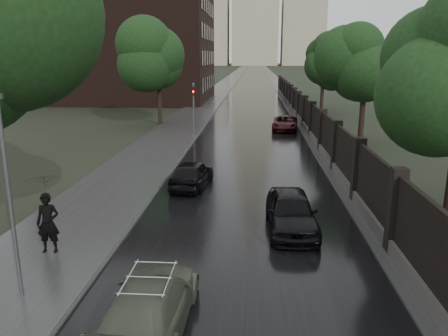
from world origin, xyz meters
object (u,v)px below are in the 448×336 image
Objects in this scene: volga_sedan at (150,304)px; traffic_light at (194,104)px; tree_right_b at (365,71)px; lamp_post at (10,199)px; hatchback_left at (192,174)px; tree_right_c at (324,66)px; car_right_near at (291,211)px; car_right_far at (285,123)px; tree_left_far at (158,64)px; pedestrian_umbrella at (45,191)px.

traffic_light is at bearing -83.16° from volga_sedan.
tree_right_b reaches higher than lamp_post.
hatchback_left is (-0.62, 10.91, 0.03)m from volga_sedan.
tree_right_c is 40.67m from lamp_post.
tree_right_b is 18.00m from tree_right_c.
car_right_near is 0.95× the size of car_right_far.
tree_right_c reaches higher than car_right_near.
tree_left_far reaches higher than volga_sedan.
traffic_light is at bearing 87.32° from lamp_post.
lamp_post is 1.28× the size of traffic_light.
car_right_near is 21.48m from car_right_far.
traffic_light is 1.39× the size of pedestrian_umbrella.
lamp_post is at bearing 80.03° from hatchback_left.
tree_right_b is 1.63× the size of car_right_far.
tree_left_far is 18.45m from tree_right_c.
traffic_light is 0.98× the size of car_right_near.
tree_right_c is 1.72× the size of car_right_near.
tree_left_far is at bearing -67.81° from hatchback_left.
hatchback_left is 8.32m from pedestrian_umbrella.
volga_sedan is at bearing -113.81° from tree_right_b.
tree_right_b is 1.00× the size of tree_right_c.
tree_left_far is 6.84m from traffic_light.
tree_right_c is at bearing -103.63° from hatchback_left.
traffic_light is at bearing -76.86° from hatchback_left.
tree_left_far is 1.98× the size of hatchback_left.
tree_right_b is at bearing -46.55° from car_right_far.
lamp_post is at bearing -13.44° from volga_sedan.
volga_sedan is 10.93m from hatchback_left.
traffic_light is 21.07m from pedestrian_umbrella.
pedestrian_umbrella is (-7.42, -2.58, 1.39)m from car_right_near.
tree_left_far is 11.94m from car_right_far.
tree_left_far reaches higher than pedestrian_umbrella.
car_right_near is (7.00, 5.07, -1.98)m from lamp_post.
car_right_far is at bearing -102.24° from hatchback_left.
car_right_near is 7.98m from pedestrian_umbrella.
volga_sedan is at bearing -94.34° from car_right_far.
car_right_far is at bearing 127.93° from tree_right_b.
volga_sedan is (-9.45, -21.41, -4.34)m from tree_right_b.
traffic_light is (1.10, 23.49, -0.27)m from lamp_post.
volga_sedan is (3.45, -0.91, -2.06)m from lamp_post.
car_right_near reaches higher than car_right_far.
hatchback_left is at bearing -133.80° from tree_right_b.
hatchback_left is (1.73, -13.49, -1.76)m from traffic_light.
traffic_light is 1.07× the size of hatchback_left.
tree_right_c reaches higher than lamp_post.
tree_left_far is 30.38m from volga_sedan.
car_right_near is at bearing -119.35° from volga_sedan.
tree_left_far reaches higher than tree_right_b.
tree_right_b is 2.43× the size of pedestrian_umbrella.
tree_right_c is at bearing 32.83° from tree_left_far.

